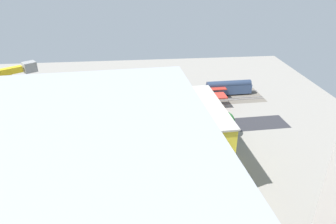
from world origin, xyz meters
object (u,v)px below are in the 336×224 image
at_px(street_tree_1, 140,123).
at_px(traffic_light, 77,130).
at_px(parked_car_1, 172,122).
at_px(platform_canopy_far, 164,91).
at_px(platform_canopy_near, 160,99).
at_px(parked_car_2, 151,124).
at_px(passenger_coach, 229,88).
at_px(street_tree_3, 50,133).
at_px(tower_crane, 13,127).
at_px(street_tree_0, 187,123).
at_px(street_tree_2, 150,125).
at_px(box_truck_0, 165,132).
at_px(locomotive, 169,93).
at_px(parked_car_3, 130,126).
at_px(street_tree_4, 224,122).
at_px(construction_building, 139,144).
at_px(parked_car_0, 194,122).

xyz_separation_m(street_tree_1, traffic_light, (18.22, -0.70, -1.59)).
bearing_deg(parked_car_1, platform_canopy_far, -87.06).
relative_size(platform_canopy_near, street_tree_1, 5.50).
bearing_deg(parked_car_2, passenger_coach, -144.87).
xyz_separation_m(passenger_coach, street_tree_3, (60.77, 30.70, 1.12)).
relative_size(platform_canopy_near, tower_crane, 1.60).
xyz_separation_m(street_tree_0, traffic_light, (31.78, -0.54, -0.94)).
xyz_separation_m(platform_canopy_far, street_tree_0, (-4.36, 27.56, 1.29)).
bearing_deg(parked_car_2, traffic_light, 19.95).
height_order(passenger_coach, street_tree_2, street_tree_2).
xyz_separation_m(platform_canopy_far, passenger_coach, (-25.90, -3.12, -0.83)).
bearing_deg(box_truck_0, platform_canopy_near, -89.49).
relative_size(street_tree_3, traffic_light, 1.02).
distance_m(locomotive, passenger_coach, 23.42).
height_order(passenger_coach, parked_car_3, passenger_coach).
bearing_deg(street_tree_4, platform_canopy_far, -59.81).
xyz_separation_m(tower_crane, street_tree_1, (-26.36, -19.73, -11.43)).
height_order(platform_canopy_near, street_tree_0, street_tree_0).
bearing_deg(platform_canopy_far, locomotive, -128.86).
bearing_deg(construction_building, locomotive, -107.52).
distance_m(platform_canopy_far, street_tree_4, 31.53).
relative_size(locomotive, tower_crane, 0.52).
bearing_deg(passenger_coach, parked_car_0, 51.62).
relative_size(street_tree_0, street_tree_4, 1.01).
distance_m(tower_crane, street_tree_3, 23.80).
bearing_deg(construction_building, parked_car_2, -102.17).
height_order(street_tree_1, street_tree_4, street_tree_1).
height_order(street_tree_3, street_tree_4, street_tree_4).
relative_size(platform_canopy_far, parked_car_2, 10.58).
height_order(parked_car_0, street_tree_0, street_tree_0).
distance_m(platform_canopy_far, street_tree_3, 44.46).
xyz_separation_m(platform_canopy_near, tower_crane, (33.61, 39.54, 13.03)).
height_order(parked_car_3, street_tree_1, street_tree_1).
distance_m(platform_canopy_near, street_tree_3, 38.34).
bearing_deg(street_tree_4, construction_building, 31.97).
height_order(platform_canopy_near, parked_car_1, platform_canopy_near).
height_order(parked_car_3, street_tree_2, street_tree_2).
relative_size(parked_car_2, traffic_light, 0.71).
bearing_deg(platform_canopy_near, passenger_coach, -158.39).
bearing_deg(box_truck_0, tower_crane, 32.13).
distance_m(box_truck_0, street_tree_4, 17.94).
bearing_deg(street_tree_1, platform_canopy_far, -108.37).
relative_size(construction_building, street_tree_3, 6.01).
bearing_deg(tower_crane, locomotive, -126.98).
bearing_deg(parked_car_3, traffic_light, 26.09).
xyz_separation_m(parked_car_0, street_tree_2, (14.79, 8.18, 4.07)).
bearing_deg(platform_canopy_near, parked_car_1, 105.17).
relative_size(street_tree_2, traffic_light, 1.18).
height_order(platform_canopy_near, tower_crane, tower_crane).
relative_size(tower_crane, traffic_light, 4.65).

